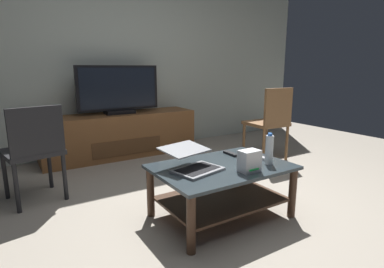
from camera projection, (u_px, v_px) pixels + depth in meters
ground_plane at (230, 215)px, 2.45m from camera, size 7.68×7.68×0.00m
back_wall at (120, 49)px, 4.17m from camera, size 6.40×0.12×2.80m
coffee_table at (221, 181)px, 2.37m from camera, size 1.03×0.70×0.42m
media_cabinet at (120, 135)px, 4.06m from camera, size 1.99×0.53×0.56m
television at (119, 91)px, 3.92m from camera, size 1.06×0.20×0.61m
dining_chair at (271, 120)px, 3.80m from camera, size 0.46×0.46×0.91m
side_chair at (34, 148)px, 2.59m from camera, size 0.51×0.51×0.85m
laptop at (192, 161)px, 2.24m from camera, size 0.42×0.45×0.16m
router_box at (249, 161)px, 2.20m from camera, size 0.15×0.10×0.16m
water_bottle_near at (269, 149)px, 2.36m from camera, size 0.06×0.06×0.24m
cell_phone at (252, 164)px, 2.36m from camera, size 0.08×0.15×0.01m
tv_remote at (261, 158)px, 2.52m from camera, size 0.06×0.16×0.02m
soundbar_remote at (231, 154)px, 2.63m from camera, size 0.05×0.16×0.02m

